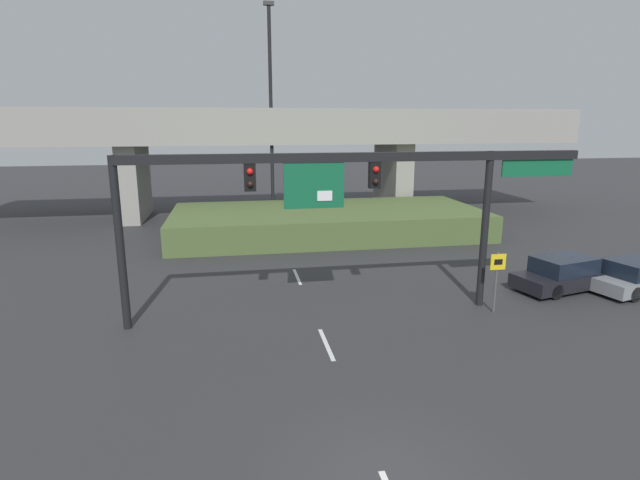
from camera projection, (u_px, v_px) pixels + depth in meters
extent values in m
plane|color=#2D2D30|center=(382.00, 474.00, 10.27)|extent=(160.00, 160.00, 0.00)
cube|color=silver|center=(326.00, 344.00, 16.24)|extent=(0.14, 2.40, 0.01)
cube|color=silver|center=(297.00, 277.00, 23.28)|extent=(0.14, 2.40, 0.01)
cube|color=silver|center=(282.00, 241.00, 30.33)|extent=(0.14, 2.40, 0.01)
cube|color=silver|center=(272.00, 218.00, 37.38)|extent=(0.14, 2.40, 0.01)
cylinder|color=black|center=(120.00, 245.00, 16.82)|extent=(0.28, 0.28, 6.00)
cylinder|color=black|center=(485.00, 231.00, 19.05)|extent=(0.28, 0.28, 6.00)
cube|color=black|center=(362.00, 157.00, 17.57)|extent=(16.74, 0.32, 0.32)
cube|color=black|center=(250.00, 177.00, 17.05)|extent=(0.40, 0.28, 0.95)
sphere|color=red|center=(250.00, 171.00, 16.84)|extent=(0.22, 0.22, 0.22)
sphere|color=black|center=(250.00, 184.00, 16.94)|extent=(0.22, 0.22, 0.22)
cube|color=black|center=(375.00, 175.00, 17.80)|extent=(0.40, 0.28, 0.95)
sphere|color=red|center=(376.00, 169.00, 17.58)|extent=(0.22, 0.22, 0.22)
sphere|color=black|center=(376.00, 181.00, 17.68)|extent=(0.22, 0.22, 0.22)
cube|color=#115B38|center=(314.00, 186.00, 17.41)|extent=(2.13, 0.08, 1.60)
cube|color=white|center=(325.00, 196.00, 17.50)|extent=(0.53, 0.03, 0.35)
cube|color=#115B38|center=(537.00, 168.00, 18.77)|extent=(2.88, 0.07, 0.64)
cylinder|color=#4C4C4C|center=(496.00, 283.00, 18.66)|extent=(0.08, 0.08, 2.36)
cube|color=yellow|center=(498.00, 262.00, 18.43)|extent=(0.60, 0.03, 0.60)
cube|color=black|center=(498.00, 262.00, 18.41)|extent=(0.33, 0.01, 0.21)
cylinder|color=black|center=(271.00, 119.00, 34.17)|extent=(0.24, 0.24, 14.45)
cube|color=#333333|center=(269.00, 3.00, 32.47)|extent=(0.70, 0.36, 0.24)
cube|color=gray|center=(268.00, 132.00, 37.64)|extent=(46.67, 7.52, 1.60)
cube|color=gray|center=(271.00, 115.00, 33.94)|extent=(46.67, 0.40, 0.90)
cube|color=gray|center=(135.00, 182.00, 36.79)|extent=(1.40, 6.01, 5.47)
cube|color=gray|center=(392.00, 177.00, 40.13)|extent=(1.40, 6.01, 5.47)
cube|color=#4C6033|center=(327.00, 222.00, 31.93)|extent=(19.39, 8.68, 1.62)
cube|color=black|center=(565.00, 279.00, 21.53)|extent=(4.98, 2.90, 0.59)
cube|color=black|center=(564.00, 265.00, 21.31)|extent=(2.76, 2.20, 0.69)
cylinder|color=black|center=(573.00, 273.00, 22.86)|extent=(0.67, 0.36, 0.64)
cylinder|color=black|center=(606.00, 283.00, 21.39)|extent=(0.67, 0.36, 0.64)
cylinder|color=black|center=(525.00, 280.00, 21.74)|extent=(0.67, 0.36, 0.64)
cylinder|color=black|center=(556.00, 292.00, 20.27)|extent=(0.67, 0.36, 0.64)
cube|color=gray|center=(636.00, 281.00, 21.22)|extent=(4.57, 2.82, 0.56)
cube|color=black|center=(636.00, 268.00, 21.01)|extent=(2.54, 2.15, 0.67)
cylinder|color=black|center=(638.00, 275.00, 22.49)|extent=(0.67, 0.37, 0.64)
cylinder|color=black|center=(597.00, 282.00, 21.45)|extent=(0.67, 0.37, 0.64)
cylinder|color=black|center=(634.00, 294.00, 20.00)|extent=(0.67, 0.37, 0.64)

